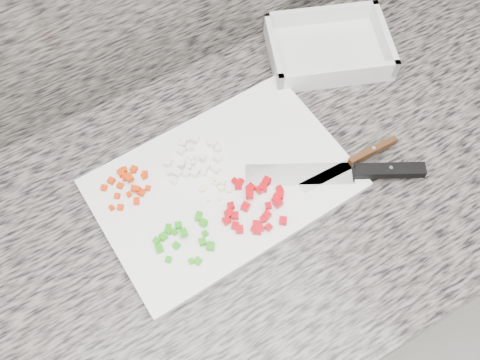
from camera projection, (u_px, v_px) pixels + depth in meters
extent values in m
cube|color=silver|center=(210.00, 301.00, 1.27)|extent=(3.92, 0.62, 0.86)
cube|color=#605C55|center=(197.00, 226.00, 0.88)|extent=(3.96, 0.64, 0.04)
cube|color=white|center=(223.00, 184.00, 0.88)|extent=(0.42, 0.29, 0.01)
cube|color=red|center=(122.00, 173.00, 0.88)|extent=(0.01, 0.01, 0.01)
cube|color=red|center=(134.00, 188.00, 0.86)|extent=(0.01, 0.01, 0.01)
cube|color=red|center=(112.00, 208.00, 0.85)|extent=(0.01, 0.01, 0.01)
cube|color=red|center=(124.00, 170.00, 0.88)|extent=(0.01, 0.01, 0.01)
cube|color=red|center=(138.00, 189.00, 0.86)|extent=(0.01, 0.01, 0.01)
cube|color=red|center=(141.00, 192.00, 0.86)|extent=(0.01, 0.01, 0.01)
cube|color=red|center=(120.00, 172.00, 0.88)|extent=(0.01, 0.01, 0.01)
cube|color=red|center=(117.00, 196.00, 0.86)|extent=(0.01, 0.01, 0.01)
cube|color=red|center=(148.00, 188.00, 0.87)|extent=(0.01, 0.01, 0.01)
cube|color=red|center=(120.00, 207.00, 0.85)|extent=(0.01, 0.01, 0.01)
cube|color=red|center=(145.00, 174.00, 0.88)|extent=(0.01, 0.01, 0.01)
cube|color=red|center=(136.00, 202.00, 0.85)|extent=(0.01, 0.01, 0.01)
cube|color=red|center=(128.00, 175.00, 0.88)|extent=(0.01, 0.01, 0.01)
cube|color=red|center=(129.00, 178.00, 0.87)|extent=(0.01, 0.01, 0.01)
cube|color=red|center=(129.00, 194.00, 0.86)|extent=(0.01, 0.01, 0.01)
cube|color=red|center=(120.00, 186.00, 0.87)|extent=(0.01, 0.01, 0.01)
cube|color=red|center=(111.00, 181.00, 0.87)|extent=(0.01, 0.01, 0.01)
cube|color=red|center=(104.00, 188.00, 0.87)|extent=(0.01, 0.01, 0.01)
cube|color=red|center=(144.00, 176.00, 0.88)|extent=(0.01, 0.01, 0.01)
cube|color=red|center=(126.00, 177.00, 0.87)|extent=(0.01, 0.01, 0.01)
cube|color=red|center=(137.00, 200.00, 0.86)|extent=(0.01, 0.01, 0.01)
cube|color=red|center=(134.00, 169.00, 0.88)|extent=(0.01, 0.01, 0.01)
cube|color=red|center=(133.00, 171.00, 0.88)|extent=(0.01, 0.01, 0.01)
cube|color=white|center=(203.00, 157.00, 0.88)|extent=(0.01, 0.01, 0.01)
cube|color=white|center=(191.00, 162.00, 0.89)|extent=(0.02, 0.02, 0.01)
cube|color=white|center=(181.00, 151.00, 0.90)|extent=(0.02, 0.02, 0.01)
cube|color=white|center=(218.00, 158.00, 0.89)|extent=(0.02, 0.02, 0.01)
cube|color=white|center=(216.00, 169.00, 0.88)|extent=(0.01, 0.01, 0.01)
cube|color=white|center=(204.00, 173.00, 0.88)|extent=(0.01, 0.01, 0.01)
cube|color=white|center=(218.00, 148.00, 0.90)|extent=(0.01, 0.01, 0.01)
cube|color=white|center=(195.00, 139.00, 0.91)|extent=(0.02, 0.02, 0.01)
cube|color=white|center=(186.00, 173.00, 0.88)|extent=(0.02, 0.02, 0.01)
cube|color=white|center=(204.00, 169.00, 0.88)|extent=(0.01, 0.01, 0.01)
cube|color=white|center=(177.00, 173.00, 0.88)|extent=(0.02, 0.02, 0.01)
cube|color=white|center=(213.00, 143.00, 0.90)|extent=(0.02, 0.02, 0.01)
cube|color=white|center=(190.00, 147.00, 0.90)|extent=(0.01, 0.01, 0.01)
cube|color=white|center=(211.00, 142.00, 0.91)|extent=(0.01, 0.01, 0.01)
cube|color=white|center=(183.00, 143.00, 0.91)|extent=(0.01, 0.01, 0.01)
cube|color=white|center=(207.00, 166.00, 0.88)|extent=(0.01, 0.01, 0.01)
cube|color=white|center=(174.00, 180.00, 0.87)|extent=(0.01, 0.01, 0.01)
cube|color=white|center=(170.00, 171.00, 0.88)|extent=(0.01, 0.01, 0.01)
cube|color=white|center=(195.00, 173.00, 0.88)|extent=(0.02, 0.02, 0.01)
cube|color=white|center=(192.00, 158.00, 0.88)|extent=(0.01, 0.01, 0.01)
cube|color=white|center=(168.00, 163.00, 0.89)|extent=(0.02, 0.02, 0.01)
cube|color=white|center=(182.00, 164.00, 0.88)|extent=(0.01, 0.01, 0.01)
cube|color=white|center=(189.00, 167.00, 0.89)|extent=(0.01, 0.01, 0.01)
cube|color=white|center=(185.00, 139.00, 0.91)|extent=(0.01, 0.01, 0.01)
cube|color=#229C0E|center=(176.00, 245.00, 0.82)|extent=(0.01, 0.01, 0.01)
cube|color=#229C0E|center=(163.00, 237.00, 0.83)|extent=(0.01, 0.01, 0.01)
cube|color=#229C0E|center=(198.00, 261.00, 0.81)|extent=(0.01, 0.01, 0.01)
cube|color=#229C0E|center=(211.00, 246.00, 0.82)|extent=(0.02, 0.02, 0.01)
cube|color=#229C0E|center=(159.00, 248.00, 0.82)|extent=(0.01, 0.01, 0.01)
cube|color=#229C0E|center=(157.00, 241.00, 0.82)|extent=(0.01, 0.01, 0.01)
cube|color=#229C0E|center=(198.00, 218.00, 0.84)|extent=(0.01, 0.01, 0.01)
cube|color=#229C0E|center=(168.00, 227.00, 0.83)|extent=(0.01, 0.01, 0.01)
cube|color=#229C0E|center=(205.00, 234.00, 0.83)|extent=(0.01, 0.01, 0.01)
cube|color=#229C0E|center=(179.00, 226.00, 0.83)|extent=(0.01, 0.01, 0.01)
cube|color=#229C0E|center=(169.00, 230.00, 0.83)|extent=(0.01, 0.01, 0.01)
cube|color=#229C0E|center=(174.00, 232.00, 0.83)|extent=(0.01, 0.01, 0.01)
cube|color=#229C0E|center=(169.00, 259.00, 0.81)|extent=(0.01, 0.01, 0.01)
cube|color=#229C0E|center=(204.00, 223.00, 0.84)|extent=(0.01, 0.01, 0.01)
cube|color=#229C0E|center=(203.00, 223.00, 0.84)|extent=(0.01, 0.01, 0.01)
cube|color=#229C0E|center=(202.00, 242.00, 0.82)|extent=(0.01, 0.01, 0.01)
cube|color=#229C0E|center=(199.00, 215.00, 0.84)|extent=(0.01, 0.01, 0.01)
cube|color=#229C0E|center=(191.00, 261.00, 0.81)|extent=(0.01, 0.01, 0.01)
cube|color=#229C0E|center=(184.00, 233.00, 0.82)|extent=(0.01, 0.01, 0.01)
cube|color=#C2020C|center=(256.00, 225.00, 0.83)|extent=(0.02, 0.02, 0.01)
cube|color=#C2020C|center=(260.00, 228.00, 0.83)|extent=(0.01, 0.01, 0.01)
cube|color=#C2020C|center=(235.00, 226.00, 0.83)|extent=(0.02, 0.02, 0.01)
cube|color=#C2020C|center=(241.00, 182.00, 0.87)|extent=(0.01, 0.01, 0.01)
cube|color=#C2020C|center=(257.00, 230.00, 0.83)|extent=(0.02, 0.02, 0.01)
cube|color=#C2020C|center=(240.00, 229.00, 0.83)|extent=(0.02, 0.02, 0.01)
cube|color=#C2020C|center=(251.00, 188.00, 0.86)|extent=(0.02, 0.02, 0.01)
cube|color=#C2020C|center=(279.00, 189.00, 0.87)|extent=(0.01, 0.01, 0.01)
cube|color=#C2020C|center=(269.00, 227.00, 0.83)|extent=(0.01, 0.01, 0.01)
cube|color=#C2020C|center=(249.00, 195.00, 0.85)|extent=(0.01, 0.01, 0.01)
cube|color=#C2020C|center=(267.00, 181.00, 0.87)|extent=(0.02, 0.02, 0.01)
cube|color=#C2020C|center=(268.00, 206.00, 0.84)|extent=(0.01, 0.01, 0.01)
cube|color=#C2020C|center=(235.00, 181.00, 0.87)|extent=(0.01, 0.01, 0.01)
cube|color=#C2020C|center=(283.00, 221.00, 0.84)|extent=(0.02, 0.02, 0.01)
cube|color=#C2020C|center=(255.00, 228.00, 0.83)|extent=(0.01, 0.01, 0.01)
cube|color=#C2020C|center=(263.00, 188.00, 0.86)|extent=(0.02, 0.02, 0.01)
cube|color=#C2020C|center=(250.00, 191.00, 0.85)|extent=(0.01, 0.01, 0.01)
cube|color=#C2020C|center=(260.00, 190.00, 0.86)|extent=(0.01, 0.01, 0.01)
cube|color=#C2020C|center=(280.00, 195.00, 0.86)|extent=(0.02, 0.02, 0.01)
cube|color=#C2020C|center=(238.00, 186.00, 0.87)|extent=(0.01, 0.01, 0.01)
cube|color=#C2020C|center=(276.00, 198.00, 0.86)|extent=(0.02, 0.02, 0.01)
cube|color=#C2020C|center=(231.00, 206.00, 0.85)|extent=(0.01, 0.01, 0.01)
cube|color=#C2020C|center=(267.00, 215.00, 0.84)|extent=(0.01, 0.01, 0.01)
cube|color=#C2020C|center=(278.00, 203.00, 0.85)|extent=(0.01, 0.01, 0.01)
cube|color=#C2020C|center=(245.00, 207.00, 0.85)|extent=(0.02, 0.02, 0.01)
cube|color=#C2020C|center=(229.00, 213.00, 0.84)|extent=(0.01, 0.01, 0.01)
cube|color=#C2020C|center=(235.00, 216.00, 0.84)|extent=(0.02, 0.02, 0.01)
cube|color=#C2020C|center=(226.00, 221.00, 0.84)|extent=(0.01, 0.01, 0.01)
cube|color=#C2020C|center=(263.00, 219.00, 0.84)|extent=(0.01, 0.01, 0.01)
cube|color=#FAF2C1|center=(204.00, 189.00, 0.87)|extent=(0.01, 0.01, 0.01)
cube|color=#FAF2C1|center=(223.00, 182.00, 0.87)|extent=(0.01, 0.01, 0.01)
cube|color=#FAF2C1|center=(212.00, 182.00, 0.87)|extent=(0.01, 0.01, 0.00)
cube|color=#FAF2C1|center=(229.00, 190.00, 0.87)|extent=(0.01, 0.01, 0.01)
cube|color=#FAF2C1|center=(213.00, 179.00, 0.87)|extent=(0.01, 0.01, 0.01)
cube|color=#FAF2C1|center=(216.00, 184.00, 0.87)|extent=(0.01, 0.01, 0.01)
cube|color=#FAF2C1|center=(201.00, 190.00, 0.87)|extent=(0.01, 0.01, 0.00)
cube|color=#FAF2C1|center=(221.00, 188.00, 0.87)|extent=(0.01, 0.01, 0.01)
cube|color=#FAF2C1|center=(220.00, 199.00, 0.86)|extent=(0.01, 0.01, 0.01)
cube|color=#FAF2C1|center=(209.00, 200.00, 0.86)|extent=(0.01, 0.01, 0.01)
cube|color=silver|center=(300.00, 174.00, 0.88)|extent=(0.18, 0.12, 0.00)
cube|color=black|center=(390.00, 171.00, 0.88)|extent=(0.11, 0.08, 0.02)
cylinder|color=silver|center=(391.00, 168.00, 0.87)|extent=(0.01, 0.01, 0.00)
cube|color=silver|center=(325.00, 177.00, 0.88)|extent=(0.09, 0.02, 0.00)
cube|color=#4B2812|center=(372.00, 151.00, 0.90)|extent=(0.09, 0.01, 0.02)
cylinder|color=silver|center=(374.00, 148.00, 0.89)|extent=(0.01, 0.01, 0.00)
cube|color=silver|center=(327.00, 53.00, 1.02)|extent=(0.27, 0.23, 0.01)
cube|color=silver|center=(320.00, 15.00, 1.03)|extent=(0.21, 0.09, 0.04)
cube|color=silver|center=(338.00, 75.00, 0.96)|extent=(0.21, 0.09, 0.04)
cube|color=silver|center=(384.00, 38.00, 1.01)|extent=(0.07, 0.15, 0.04)
cube|color=silver|center=(273.00, 51.00, 0.99)|extent=(0.07, 0.15, 0.04)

